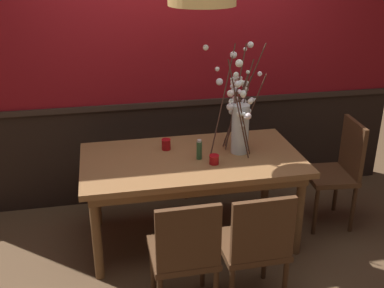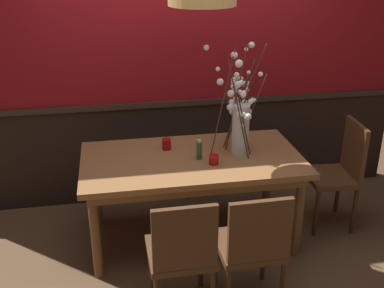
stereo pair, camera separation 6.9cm
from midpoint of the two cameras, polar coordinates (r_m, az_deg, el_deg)
name	(u,v)px [view 1 (the left image)]	position (r m, az deg, el deg)	size (l,w,h in m)	color
ground_plane	(192,237)	(4.01, -0.50, -11.33)	(24.00, 24.00, 0.00)	brown
back_wall	(174,53)	(4.19, -2.71, 11.04)	(4.26, 0.14, 2.80)	black
dining_table	(192,167)	(3.68, -0.54, -2.82)	(1.72, 0.92, 0.74)	olive
chair_near_side_left	(185,252)	(2.99, -1.57, -13.06)	(0.42, 0.43, 0.89)	#4C301C
chair_near_side_right	(255,244)	(3.08, 7.07, -12.02)	(0.43, 0.43, 0.89)	#4C301C
chair_head_east_end	(338,168)	(4.14, 17.04, -2.80)	(0.42, 0.44, 0.94)	#4C301C
chair_far_side_right	(198,140)	(4.58, 0.27, 0.43)	(0.42, 0.40, 0.88)	#4C301C
vase_with_blossoms	(239,118)	(3.66, 5.27, 3.17)	(0.49, 0.51, 0.84)	silver
candle_holder_nearer_center	(214,159)	(3.52, 2.16, -1.89)	(0.08, 0.08, 0.07)	#9E0F14
candle_holder_nearer_edge	(166,144)	(3.77, -3.71, -0.04)	(0.08, 0.08, 0.09)	#9E0F14
condiment_bottle	(199,150)	(3.58, 0.33, -0.71)	(0.04, 0.04, 0.16)	#2D5633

